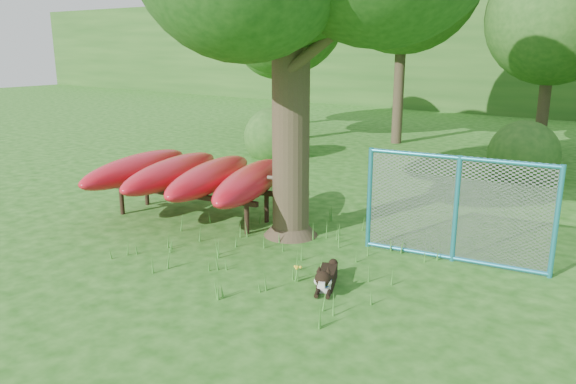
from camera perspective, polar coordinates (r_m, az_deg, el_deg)
The scene contains 11 objects.
ground at distance 8.84m, azimuth -5.71°, elevation -7.69°, with size 80.00×80.00×0.00m, color #1A5511.
wooden_post at distance 10.18m, azimuth -1.18°, elevation -0.70°, with size 0.34×0.17×1.23m.
kayak_rack at distance 11.18m, azimuth -9.81°, elevation 1.76°, with size 4.43×3.96×1.17m.
husky_dog at distance 8.06m, azimuth 3.87°, elevation -8.74°, with size 0.55×0.95×0.44m.
fence_section at distance 9.18m, azimuth 16.69°, elevation -1.69°, with size 2.92×0.50×2.87m.
wildflower_clump at distance 8.23m, azimuth 0.96°, elevation -7.78°, with size 0.12×0.12×0.26m.
bg_tree_a at distance 20.07m, azimuth -0.57°, elevation 17.96°, with size 4.40×4.40×6.70m.
bg_tree_c at distance 19.47m, azimuth 25.37°, elevation 15.59°, with size 4.00×4.00×6.12m.
bg_tree_f at distance 23.94m, azimuth -1.07°, elevation 15.64°, with size 3.60×3.60×5.55m.
shrub_left at distance 17.47m, azimuth -1.52°, elevation 3.65°, with size 1.80×1.80×1.80m, color #26561B.
shrub_mid at distance 15.80m, azimuth 22.59°, elevation 1.32°, with size 1.80×1.80×1.80m, color #26561B.
Camera 1 is at (5.51, -6.03, 3.37)m, focal length 35.00 mm.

